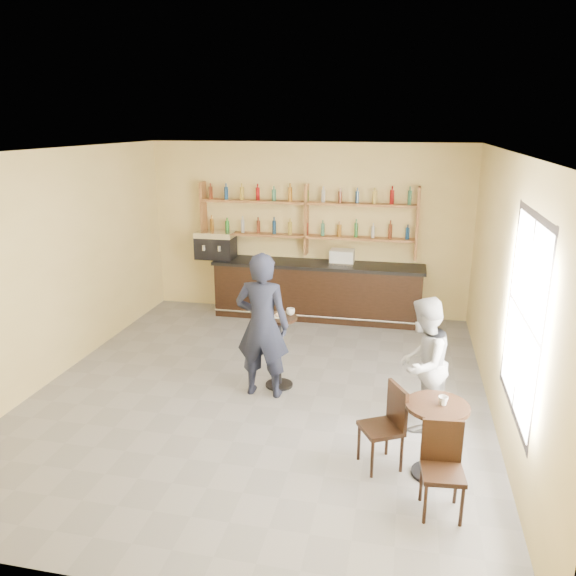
% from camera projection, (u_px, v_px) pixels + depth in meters
% --- Properties ---
extents(floor, '(7.00, 7.00, 0.00)m').
position_uv_depth(floor, '(262.00, 391.00, 7.70)').
color(floor, slate).
rests_on(floor, ground).
extents(ceiling, '(7.00, 7.00, 0.00)m').
position_uv_depth(ceiling, '(258.00, 151.00, 6.79)').
color(ceiling, white).
rests_on(ceiling, wall_back).
extents(wall_back, '(7.00, 0.00, 7.00)m').
position_uv_depth(wall_back, '(308.00, 230.00, 10.53)').
color(wall_back, '#F0D588').
rests_on(wall_back, floor).
extents(wall_front, '(7.00, 0.00, 7.00)m').
position_uv_depth(wall_front, '(134.00, 408.00, 3.96)').
color(wall_front, '#F0D588').
rests_on(wall_front, floor).
extents(wall_left, '(0.00, 7.00, 7.00)m').
position_uv_depth(wall_left, '(53.00, 266.00, 7.84)').
color(wall_left, '#F0D588').
rests_on(wall_left, floor).
extents(wall_right, '(0.00, 7.00, 7.00)m').
position_uv_depth(wall_right, '(505.00, 292.00, 6.64)').
color(wall_right, '#F0D588').
rests_on(wall_right, floor).
extents(window_pane, '(0.00, 2.00, 2.00)m').
position_uv_depth(window_pane, '(524.00, 318.00, 5.49)').
color(window_pane, white).
rests_on(window_pane, wall_right).
extents(window_frame, '(0.04, 1.70, 2.10)m').
position_uv_depth(window_frame, '(524.00, 317.00, 5.49)').
color(window_frame, black).
rests_on(window_frame, wall_right).
extents(shelf_unit, '(4.00, 0.26, 1.40)m').
position_uv_depth(shelf_unit, '(306.00, 220.00, 10.34)').
color(shelf_unit, brown).
rests_on(shelf_unit, wall_back).
extents(liquor_bottles, '(3.68, 0.10, 1.00)m').
position_uv_depth(liquor_bottles, '(306.00, 210.00, 10.30)').
color(liquor_bottles, '#8C5919').
rests_on(liquor_bottles, shelf_unit).
extents(bar_counter, '(3.88, 0.76, 1.05)m').
position_uv_depth(bar_counter, '(317.00, 290.00, 10.45)').
color(bar_counter, black).
rests_on(bar_counter, floor).
extents(espresso_machine, '(0.71, 0.46, 0.51)m').
position_uv_depth(espresso_machine, '(216.00, 245.00, 10.62)').
color(espresso_machine, black).
rests_on(espresso_machine, bar_counter).
extents(pastry_case, '(0.50, 0.42, 0.27)m').
position_uv_depth(pastry_case, '(342.00, 257.00, 10.17)').
color(pastry_case, silver).
rests_on(pastry_case, bar_counter).
extents(pedestal_table, '(0.64, 0.64, 1.02)m').
position_uv_depth(pedestal_table, '(279.00, 352.00, 7.70)').
color(pedestal_table, black).
rests_on(pedestal_table, floor).
extents(napkin, '(0.20, 0.20, 0.00)m').
position_uv_depth(napkin, '(279.00, 316.00, 7.55)').
color(napkin, white).
rests_on(napkin, pedestal_table).
extents(donut, '(0.12, 0.12, 0.04)m').
position_uv_depth(donut, '(279.00, 315.00, 7.54)').
color(donut, '#E09E52').
rests_on(donut, napkin).
extents(cup_pedestal, '(0.14, 0.14, 0.09)m').
position_uv_depth(cup_pedestal, '(291.00, 312.00, 7.61)').
color(cup_pedestal, white).
rests_on(cup_pedestal, pedestal_table).
extents(man_main, '(0.72, 0.48, 1.96)m').
position_uv_depth(man_main, '(262.00, 325.00, 7.34)').
color(man_main, black).
rests_on(man_main, floor).
extents(cafe_table, '(0.69, 0.69, 0.81)m').
position_uv_depth(cafe_table, '(435.00, 440.00, 5.75)').
color(cafe_table, black).
rests_on(cafe_table, floor).
extents(cup_cafe, '(0.13, 0.13, 0.09)m').
position_uv_depth(cup_cafe, '(443.00, 401.00, 5.61)').
color(cup_cafe, white).
rests_on(cup_cafe, cafe_table).
extents(chair_west, '(0.54, 0.54, 0.91)m').
position_uv_depth(chair_west, '(381.00, 427.00, 5.89)').
color(chair_west, black).
rests_on(chair_west, floor).
extents(chair_south, '(0.42, 0.42, 0.88)m').
position_uv_depth(chair_south, '(443.00, 472.00, 5.17)').
color(chair_south, black).
rests_on(chair_south, floor).
extents(patron_second, '(0.85, 0.95, 1.62)m').
position_uv_depth(patron_second, '(422.00, 364.00, 6.59)').
color(patron_second, '#96969B').
rests_on(patron_second, floor).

